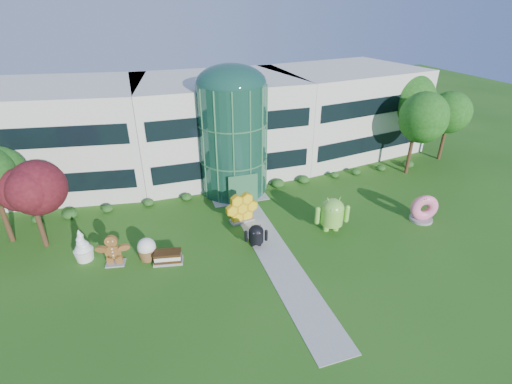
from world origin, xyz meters
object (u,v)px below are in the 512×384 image
object	(u,v)px
android_green	(332,212)
gingerbread	(113,250)
android_black	(256,234)
donut	(423,208)

from	to	relation	value
android_green	gingerbread	distance (m)	15.98
android_black	gingerbread	world-z (taller)	gingerbread
donut	gingerbread	world-z (taller)	donut
android_green	gingerbread	world-z (taller)	android_green
android_green	donut	world-z (taller)	android_green
gingerbread	donut	bearing A→B (deg)	5.70
gingerbread	android_green	bearing A→B (deg)	7.14
android_green	donut	xyz separation A→B (m)	(7.71, -1.02, -0.42)
android_green	gingerbread	xyz separation A→B (m)	(-15.95, 0.87, -0.43)
android_black	gingerbread	xyz separation A→B (m)	(-9.76, 1.02, 0.16)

